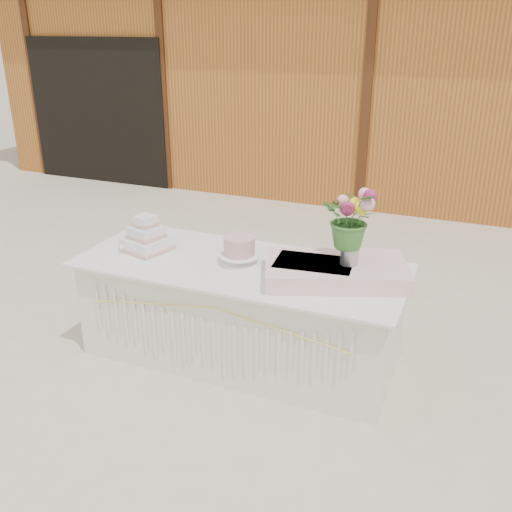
% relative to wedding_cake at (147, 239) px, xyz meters
% --- Properties ---
extents(ground, '(80.00, 80.00, 0.00)m').
position_rel_wedding_cake_xyz_m(ground, '(0.77, 0.02, -0.86)').
color(ground, beige).
rests_on(ground, ground).
extents(barn, '(12.60, 4.60, 3.30)m').
position_rel_wedding_cake_xyz_m(barn, '(0.76, 6.02, 0.81)').
color(barn, '#AB6924').
rests_on(barn, ground).
extents(cake_table, '(2.40, 1.00, 0.77)m').
position_rel_wedding_cake_xyz_m(cake_table, '(0.77, 0.02, -0.48)').
color(cake_table, white).
rests_on(cake_table, ground).
extents(wedding_cake, '(0.38, 0.38, 0.28)m').
position_rel_wedding_cake_xyz_m(wedding_cake, '(0.00, 0.00, 0.00)').
color(wedding_cake, white).
rests_on(wedding_cake, cake_table).
extents(pink_cake_stand, '(0.29, 0.29, 0.21)m').
position_rel_wedding_cake_xyz_m(pink_cake_stand, '(0.76, 0.03, 0.02)').
color(pink_cake_stand, white).
rests_on(pink_cake_stand, cake_table).
extents(satin_runner, '(1.08, 0.85, 0.12)m').
position_rel_wedding_cake_xyz_m(satin_runner, '(1.47, 0.04, -0.03)').
color(satin_runner, beige).
rests_on(satin_runner, cake_table).
extents(flower_vase, '(0.12, 0.12, 0.17)m').
position_rel_wedding_cake_xyz_m(flower_vase, '(1.56, 0.05, 0.11)').
color(flower_vase, '#A3A3A7').
rests_on(flower_vase, satin_runner).
extents(bouquet, '(0.39, 0.34, 0.41)m').
position_rel_wedding_cake_xyz_m(bouquet, '(1.56, 0.05, 0.40)').
color(bouquet, '#39712D').
rests_on(bouquet, flower_vase).
extents(loose_flowers, '(0.23, 0.34, 0.02)m').
position_rel_wedding_cake_xyz_m(loose_flowers, '(-0.25, 0.18, -0.09)').
color(loose_flowers, pink).
rests_on(loose_flowers, cake_table).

